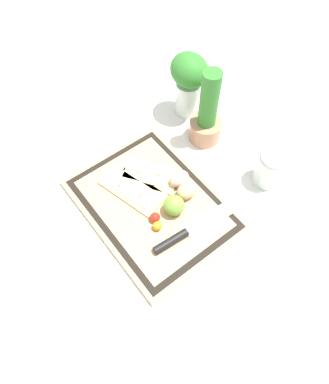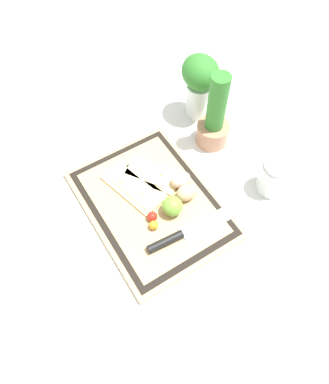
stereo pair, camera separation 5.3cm
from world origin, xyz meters
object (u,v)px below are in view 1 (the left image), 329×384
(herb_pot, at_px, (207,117))
(lime, at_px, (174,205))
(cherry_tomato_yellow, at_px, (157,226))
(egg_brown, at_px, (186,191))
(egg_pink, at_px, (179,179))
(herb_glass, at_px, (189,80))
(cherry_tomato_red, at_px, (155,217))
(knife, at_px, (183,234))
(pizza_slice_far, at_px, (149,175))
(pizza_slice_near, at_px, (133,190))
(sauce_jar, at_px, (270,169))

(herb_pot, bearing_deg, lime, -57.67)
(lime, height_order, cherry_tomato_yellow, lime)
(egg_brown, relative_size, egg_pink, 1.00)
(egg_pink, bearing_deg, herb_glass, 136.35)
(herb_pot, xyz_separation_m, herb_glass, (-0.12, 0.03, 0.04))
(cherry_tomato_red, distance_m, herb_glass, 0.44)
(herb_glass, bearing_deg, herb_pot, -12.93)
(egg_brown, bearing_deg, knife, -42.63)
(pizza_slice_far, height_order, egg_brown, egg_brown)
(pizza_slice_near, xyz_separation_m, egg_pink, (0.06, 0.12, 0.02))
(pizza_slice_near, bearing_deg, pizza_slice_far, 100.04)
(lime, xyz_separation_m, herb_pot, (-0.16, 0.25, 0.04))
(herb_pot, bearing_deg, egg_pink, -61.92)
(pizza_slice_far, relative_size, herb_glass, 0.84)
(egg_brown, xyz_separation_m, lime, (0.02, -0.06, 0.01))
(cherry_tomato_yellow, relative_size, herb_pot, 0.10)
(cherry_tomato_yellow, relative_size, sauce_jar, 0.23)
(sauce_jar, bearing_deg, pizza_slice_near, -120.14)
(pizza_slice_far, height_order, herb_pot, herb_pot)
(knife, distance_m, egg_pink, 0.17)
(egg_brown, distance_m, herb_glass, 0.35)
(egg_pink, xyz_separation_m, lime, (0.06, -0.07, 0.01))
(pizza_slice_far, bearing_deg, pizza_slice_near, -79.96)
(knife, bearing_deg, cherry_tomato_yellow, -145.36)
(sauce_jar, bearing_deg, herb_glass, -178.16)
(cherry_tomato_red, height_order, herb_glass, herb_glass)
(knife, height_order, lime, lime)
(egg_pink, distance_m, lime, 0.09)
(knife, bearing_deg, pizza_slice_near, -173.04)
(lime, height_order, sauce_jar, sauce_jar)
(pizza_slice_far, bearing_deg, egg_brown, 21.20)
(cherry_tomato_yellow, bearing_deg, herb_pot, 118.58)
(pizza_slice_far, relative_size, knife, 0.67)
(knife, relative_size, herb_glass, 1.24)
(lime, bearing_deg, sauce_jar, 75.23)
(cherry_tomato_yellow, distance_m, herb_glass, 0.46)
(egg_pink, height_order, herb_glass, herb_glass)
(pizza_slice_far, xyz_separation_m, herb_glass, (-0.15, 0.26, 0.11))
(pizza_slice_far, distance_m, cherry_tomato_red, 0.14)
(knife, bearing_deg, egg_pink, 144.89)
(herb_pot, relative_size, herb_glass, 1.17)
(sauce_jar, bearing_deg, cherry_tomato_red, -103.73)
(knife, distance_m, cherry_tomato_yellow, 0.07)
(pizza_slice_near, bearing_deg, lime, 22.84)
(egg_pink, distance_m, cherry_tomato_yellow, 0.16)
(cherry_tomato_yellow, bearing_deg, egg_pink, 119.23)
(knife, bearing_deg, lime, 159.99)
(herb_pot, bearing_deg, cherry_tomato_red, -64.12)
(herb_pot, bearing_deg, cherry_tomato_yellow, -61.42)
(egg_brown, bearing_deg, pizza_slice_far, -158.80)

